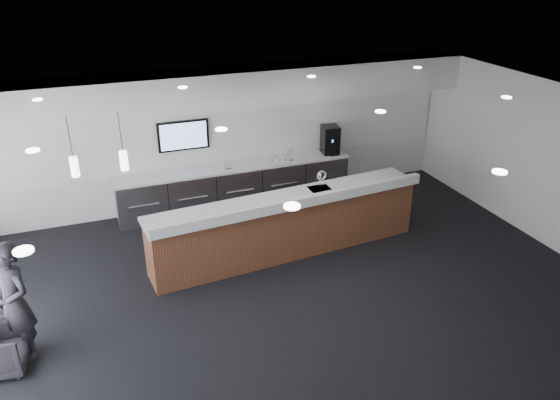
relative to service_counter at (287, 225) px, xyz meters
name	(u,v)px	position (x,y,z in m)	size (l,w,h in m)	color
ground	(301,297)	(-0.31, -1.42, -0.58)	(10.00, 10.00, 0.00)	black
ceiling	(305,118)	(-0.31, -1.42, 2.42)	(10.00, 8.00, 0.02)	black
back_wall	(230,136)	(-0.31, 2.58, 0.92)	(10.00, 0.02, 3.00)	white
right_wall	(559,170)	(4.69, -1.42, 0.92)	(0.02, 8.00, 3.00)	white
soffit_bulkhead	(234,87)	(-0.31, 2.13, 2.07)	(10.00, 0.90, 0.70)	white
alcove_panel	(230,132)	(-0.31, 2.55, 1.02)	(9.80, 0.06, 1.40)	white
back_credenza	(236,186)	(-0.31, 2.22, -0.10)	(5.06, 0.66, 0.95)	gray
wall_tv	(183,135)	(-1.31, 2.49, 1.07)	(1.05, 0.08, 0.62)	black
pendant_left	(127,171)	(-2.71, -0.62, 1.67)	(0.12, 0.12, 0.30)	#F6E2C0
pendant_right	(76,177)	(-3.41, -0.62, 1.67)	(0.12, 0.12, 0.30)	#F6E2C0
ceiling_can_lights	(305,120)	(-0.31, -1.42, 2.39)	(7.00, 5.00, 0.02)	white
service_counter	(287,225)	(0.00, 0.00, 0.00)	(5.18, 1.29, 1.49)	#5C2D1E
coffee_machine	(330,140)	(1.89, 2.22, 0.68)	(0.41, 0.50, 0.62)	black
info_sign_left	(228,164)	(-0.50, 2.11, 0.48)	(0.16, 0.02, 0.21)	white
info_sign_right	(290,155)	(0.88, 2.09, 0.51)	(0.20, 0.02, 0.26)	white
lounge_guest	(14,302)	(-4.41, -1.29, 0.29)	(0.63, 0.42, 1.73)	black
cup_0	(294,157)	(1.00, 2.13, 0.42)	(0.10, 0.10, 0.09)	white
cup_1	(289,158)	(0.86, 2.13, 0.42)	(0.10, 0.10, 0.09)	white
cup_2	(282,159)	(0.72, 2.13, 0.42)	(0.10, 0.10, 0.09)	white
cup_3	(276,160)	(0.58, 2.13, 0.42)	(0.10, 0.10, 0.09)	white
cup_4	(270,161)	(0.44, 2.13, 0.42)	(0.10, 0.10, 0.09)	white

